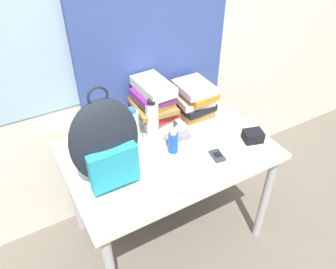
% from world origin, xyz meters
% --- Properties ---
extents(wall_back, '(6.00, 0.06, 2.50)m').
position_xyz_m(wall_back, '(-0.00, 0.84, 1.25)').
color(wall_back, silver).
rests_on(wall_back, ground_plane).
extents(curtain_blue, '(0.96, 0.04, 2.50)m').
position_xyz_m(curtain_blue, '(0.14, 0.79, 1.25)').
color(curtain_blue, '#384C93').
rests_on(curtain_blue, ground_plane).
extents(desk, '(1.13, 0.76, 0.74)m').
position_xyz_m(desk, '(0.00, 0.38, 0.64)').
color(desk, silver).
rests_on(desk, ground_plane).
extents(backpack, '(0.33, 0.19, 0.52)m').
position_xyz_m(backpack, '(-0.36, 0.32, 0.96)').
color(backpack, '#1E232D').
rests_on(backpack, desk).
extents(book_stack_left, '(0.25, 0.29, 0.30)m').
position_xyz_m(book_stack_left, '(0.03, 0.61, 0.89)').
color(book_stack_left, silver).
rests_on(book_stack_left, desk).
extents(book_stack_center, '(0.22, 0.27, 0.21)m').
position_xyz_m(book_stack_center, '(0.31, 0.60, 0.84)').
color(book_stack_center, olive).
rests_on(book_stack_center, desk).
extents(water_bottle, '(0.07, 0.07, 0.24)m').
position_xyz_m(water_bottle, '(-0.15, 0.51, 0.85)').
color(water_bottle, silver).
rests_on(water_bottle, desk).
extents(sports_bottle, '(0.07, 0.07, 0.26)m').
position_xyz_m(sports_bottle, '(-0.03, 0.50, 0.86)').
color(sports_bottle, white).
rests_on(sports_bottle, desk).
extents(sunscreen_bottle, '(0.05, 0.05, 0.14)m').
position_xyz_m(sunscreen_bottle, '(0.01, 0.35, 0.80)').
color(sunscreen_bottle, blue).
rests_on(sunscreen_bottle, desk).
extents(cell_phone, '(0.07, 0.10, 0.02)m').
position_xyz_m(cell_phone, '(0.20, 0.19, 0.75)').
color(cell_phone, '#2D2D33').
rests_on(cell_phone, desk).
extents(sunglasses_case, '(0.16, 0.08, 0.04)m').
position_xyz_m(sunglasses_case, '(0.09, 0.42, 0.76)').
color(sunglasses_case, gray).
rests_on(sunglasses_case, desk).
extents(camera_pouch, '(0.13, 0.11, 0.06)m').
position_xyz_m(camera_pouch, '(0.46, 0.20, 0.77)').
color(camera_pouch, black).
rests_on(camera_pouch, desk).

